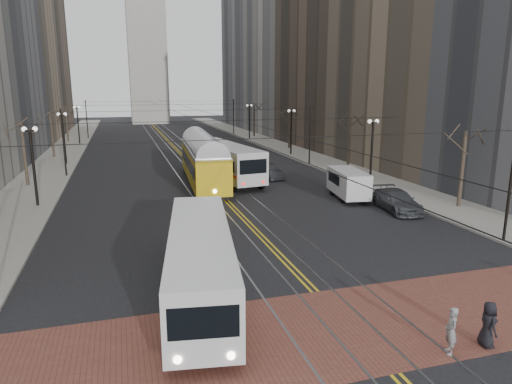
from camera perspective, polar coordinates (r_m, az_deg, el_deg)
ground at (r=20.93m, az=6.29°, el=-11.21°), size 260.00×260.00×0.00m
sidewalk_left at (r=63.57m, az=-23.17°, el=4.16°), size 5.00×140.00×0.15m
sidewalk_right at (r=67.05m, az=3.27°, el=5.57°), size 5.00×140.00×0.15m
crosswalk_band at (r=17.71m, az=11.50°, el=-16.11°), size 25.00×6.00×0.01m
streetcar_rails at (r=63.60m, az=-9.60°, el=4.95°), size 4.80×130.00×0.02m
centre_lines at (r=63.60m, az=-9.60°, el=4.96°), size 0.42×130.00×0.01m
building_left_far at (r=105.74m, az=-27.61°, el=17.66°), size 16.00×20.00×40.00m
building_right_mid at (r=72.16m, az=11.51°, el=19.33°), size 16.00×20.00×34.00m
building_right_far at (r=109.33m, az=1.22°, el=18.84°), size 16.00×20.00×40.00m
lamp_posts at (r=47.28m, az=-7.25°, el=5.79°), size 27.60×57.20×5.60m
street_trees at (r=53.67m, az=-8.40°, el=6.58°), size 31.68×53.28×5.60m
trolley_wires at (r=53.16m, az=-8.37°, el=7.58°), size 25.96×120.00×6.60m
transit_bus at (r=19.14m, az=-6.97°, el=-8.87°), size 4.16×11.86×2.91m
streetcar at (r=41.81m, az=-6.61°, el=3.47°), size 3.74×15.21×3.55m
rear_bus at (r=43.31m, az=-3.86°, el=3.74°), size 4.57×13.25×3.39m
cargo_van at (r=36.45m, az=11.44°, el=0.90°), size 2.75×5.37×2.27m
sedan_grey at (r=44.25m, az=1.57°, el=2.74°), size 2.35×4.66×1.52m
sedan_parked at (r=33.83m, az=17.21°, el=-1.04°), size 2.72×5.27×1.46m
pedestrian_a at (r=17.64m, az=27.03°, el=-14.51°), size 0.65×0.86×1.59m
pedestrian_b at (r=16.73m, az=23.20°, el=-15.65°), size 0.58×0.68×1.59m
pedestrian_d at (r=17.90m, az=-8.82°, el=-12.57°), size 0.70×1.14×1.70m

